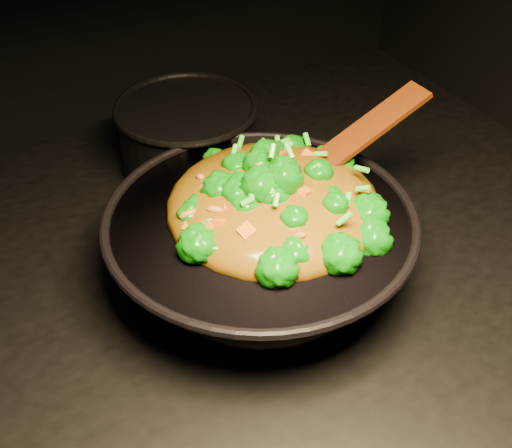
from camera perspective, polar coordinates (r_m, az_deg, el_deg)
wok at (r=0.86m, az=0.33°, el=-2.19°), size 0.38×0.38×0.10m
stir_fry at (r=0.82m, az=1.48°, el=3.58°), size 0.32×0.32×0.09m
spatula at (r=0.88m, az=6.90°, el=6.03°), size 0.24×0.04×0.10m
back_pot at (r=1.06m, az=-5.46°, el=6.85°), size 0.20×0.20×0.11m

